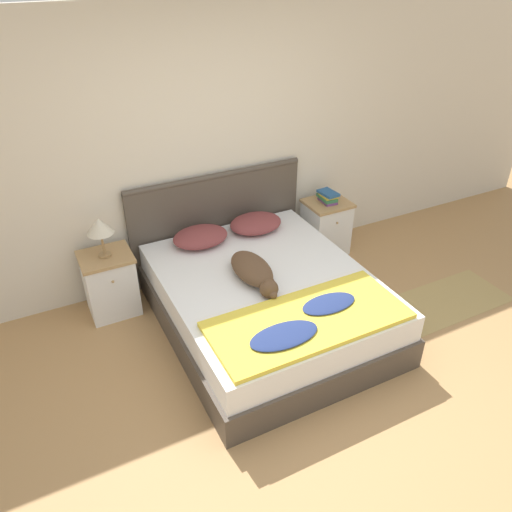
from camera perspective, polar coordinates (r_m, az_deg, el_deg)
The scene contains 13 objects.
ground_plane at distance 3.85m, azimuth 6.87°, elevation -16.93°, with size 16.00×16.00×0.00m, color tan.
wall_back at distance 4.71m, azimuth -6.53°, elevation 11.88°, with size 9.00×0.06×2.55m.
bed at distance 4.35m, azimuth 1.23°, elevation -5.29°, with size 1.70×2.06×0.51m.
headboard at distance 4.99m, azimuth -4.41°, elevation 4.04°, with size 1.78×0.06×1.05m.
nightstand_left at distance 4.68m, azimuth -16.32°, elevation -3.03°, with size 0.45×0.41×0.60m.
nightstand_right at distance 5.43m, azimuth 7.97°, elevation 3.31°, with size 0.45×0.41×0.60m.
pillow_left at distance 4.66m, azimuth -6.37°, elevation 2.21°, with size 0.52×0.40×0.14m.
pillow_right at distance 4.86m, azimuth -0.04°, elevation 3.76°, with size 0.52×0.40×0.14m.
quilt at distance 3.73m, azimuth 5.88°, elevation -7.33°, with size 1.50×0.66×0.07m.
dog at distance 4.14m, azimuth -0.27°, elevation -1.70°, with size 0.29×0.76×0.17m.
book_stack at distance 5.28m, azimuth 8.19°, elevation 6.72°, with size 0.17×0.23×0.11m.
table_lamp at distance 4.38m, azimuth -17.45°, elevation 3.18°, with size 0.23×0.23×0.37m.
rug at distance 5.09m, azimuth 20.68°, elevation -4.89°, with size 1.27×0.58×0.00m.
Camera 1 is at (-1.52, -2.02, 2.90)m, focal length 35.00 mm.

